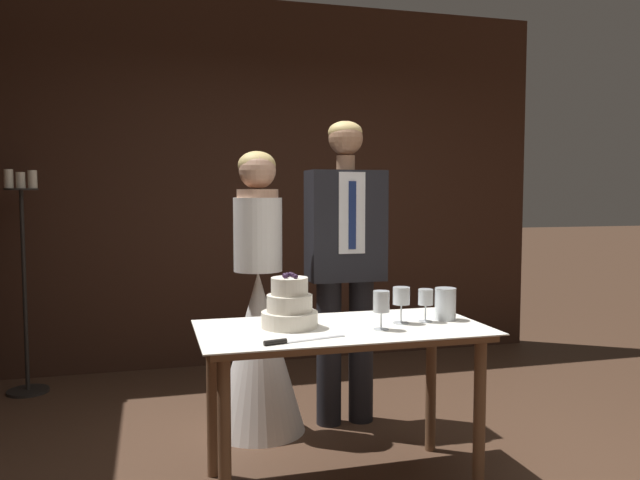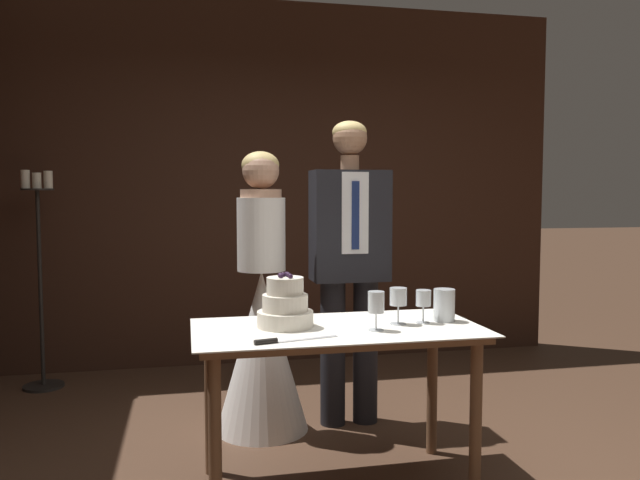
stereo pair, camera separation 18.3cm
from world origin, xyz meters
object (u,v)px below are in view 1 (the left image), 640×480
candle_stand (24,281)px  cake_table (342,348)px  wine_glass_near (381,303)px  wine_glass_far (401,298)px  groom (345,255)px  wine_glass_middle (426,299)px  cake_knife (289,341)px  hurricane_candle (445,305)px  tiered_cake (290,307)px  bride (259,329)px

candle_stand → cake_table: bearing=-48.1°
wine_glass_near → wine_glass_far: wine_glass_near is taller
cake_table → groom: groom is taller
wine_glass_near → candle_stand: candle_stand is taller
wine_glass_middle → cake_table: bearing=-179.9°
cake_table → cake_knife: bearing=-141.5°
wine_glass_far → groom: bearing=92.6°
groom → hurricane_candle: bearing=-69.7°
hurricane_candle → tiered_cake: bearing=177.5°
hurricane_candle → bride: bearing=136.9°
cake_knife → groom: 1.20m
wine_glass_middle → groom: 0.81m
candle_stand → wine_glass_far: bearing=-43.5°
cake_table → tiered_cake: 0.32m
wine_glass_far → cake_knife: bearing=-158.1°
cake_knife → bride: (0.04, 1.03, -0.17)m
cake_knife → wine_glass_near: bearing=3.3°
tiered_cake → candle_stand: candle_stand is taller
tiered_cake → groom: 0.90m
wine_glass_near → hurricane_candle: 0.41m
hurricane_candle → candle_stand: (-2.25, 1.88, -0.06)m
tiered_cake → hurricane_candle: tiered_cake is taller
cake_table → hurricane_candle: (0.54, 0.02, 0.18)m
cake_knife → tiered_cake: bearing=64.2°
cake_table → hurricane_candle: 0.57m
hurricane_candle → wine_glass_far: bearing=-174.6°
cake_knife → wine_glass_middle: (0.74, 0.25, 0.11)m
cake_table → wine_glass_near: size_ratio=7.47×
cake_table → wine_glass_near: wine_glass_near is taller
cake_table → cake_knife: (-0.31, -0.24, 0.11)m
candle_stand → wine_glass_middle: bearing=-41.7°
bride → candle_stand: 1.84m
wine_glass_middle → candle_stand: bearing=138.3°
tiered_cake → wine_glass_middle: tiered_cake is taller
cake_knife → wine_glass_far: bearing=8.9°
wine_glass_middle → groom: size_ratio=0.09×
cake_knife → wine_glass_near: size_ratio=2.08×
wine_glass_near → wine_glass_middle: bearing=22.0°
cake_table → bride: size_ratio=0.83×
wine_glass_middle → bride: size_ratio=0.10×
wine_glass_middle → bride: 1.08m
cake_knife → bride: bearing=74.6°
wine_glass_near → wine_glass_far: (0.14, 0.11, -0.00)m
wine_glass_near → candle_stand: (-1.86, 2.02, -0.11)m
tiered_cake → groom: (0.50, 0.72, 0.16)m
cake_table → bride: (-0.26, 0.78, -0.06)m
cake_table → wine_glass_middle: size_ratio=8.36×
wine_glass_near → cake_table: bearing=144.7°
wine_glass_near → candle_stand: 2.75m
tiered_cake → wine_glass_near: (0.39, -0.17, 0.03)m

